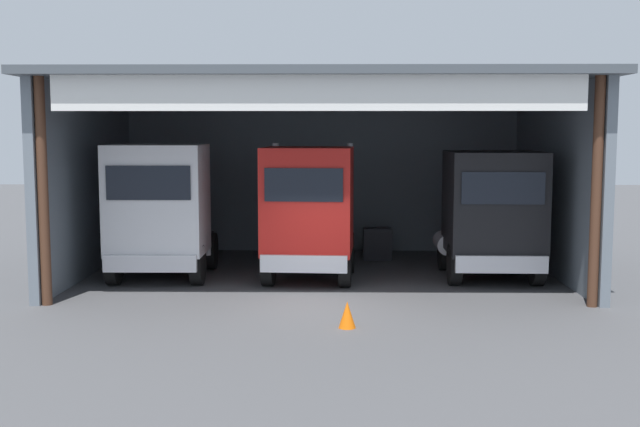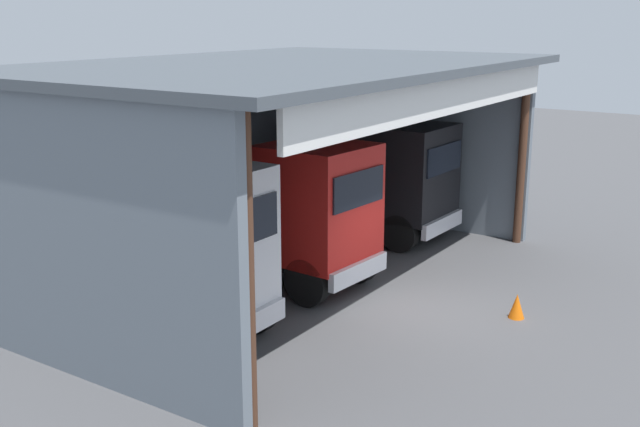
% 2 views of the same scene
% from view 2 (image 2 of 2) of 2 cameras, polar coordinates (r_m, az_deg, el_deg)
% --- Properties ---
extents(ground_plane, '(80.00, 80.00, 0.00)m').
position_cam_2_polar(ground_plane, '(17.96, 8.07, -7.09)').
color(ground_plane, '#4C4C4F').
rests_on(ground_plane, ground).
extents(workshop_shed, '(13.84, 9.24, 5.51)m').
position_cam_2_polar(workshop_shed, '(19.64, -5.27, 6.25)').
color(workshop_shed, slate).
rests_on(workshop_shed, ground).
extents(truck_white_center_left_bay, '(2.70, 4.90, 3.70)m').
position_cam_2_polar(truck_white_center_left_bay, '(15.63, -9.71, -3.11)').
color(truck_white_center_left_bay, white).
rests_on(truck_white_center_left_bay, ground).
extents(truck_red_left_bay, '(2.58, 4.48, 3.72)m').
position_cam_2_polar(truck_red_left_bay, '(18.55, -0.77, 0.02)').
color(truck_red_left_bay, red).
rests_on(truck_red_left_bay, ground).
extents(truck_black_center_right_bay, '(2.64, 4.66, 3.51)m').
position_cam_2_polar(truck_black_center_right_bay, '(22.82, 5.76, 2.61)').
color(truck_black_center_right_bay, black).
rests_on(truck_black_center_right_bay, ground).
extents(oil_drum, '(0.58, 0.58, 0.90)m').
position_cam_2_polar(oil_drum, '(23.06, -6.87, -0.93)').
color(oil_drum, gold).
rests_on(oil_drum, ground).
extents(tool_cart, '(0.90, 0.60, 1.00)m').
position_cam_2_polar(tool_cart, '(22.61, -5.30, -1.08)').
color(tool_cart, black).
rests_on(tool_cart, ground).
extents(traffic_cone, '(0.36, 0.36, 0.56)m').
position_cam_2_polar(traffic_cone, '(17.76, 14.49, -6.71)').
color(traffic_cone, orange).
rests_on(traffic_cone, ground).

